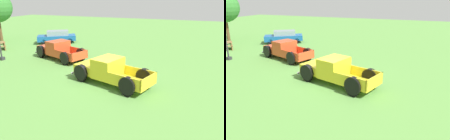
% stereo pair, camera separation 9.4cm
% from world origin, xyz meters
% --- Properties ---
extents(ground_plane, '(80.00, 80.00, 0.00)m').
position_xyz_m(ground_plane, '(0.00, 0.00, 0.00)').
color(ground_plane, '#5B9342').
extents(pickup_truck_foreground, '(3.32, 5.56, 1.60)m').
position_xyz_m(pickup_truck_foreground, '(-0.34, -0.25, 0.77)').
color(pickup_truck_foreground, yellow).
rests_on(pickup_truck_foreground, ground_plane).
extents(pickup_truck_behind_right, '(3.37, 5.35, 1.54)m').
position_xyz_m(pickup_truck_behind_right, '(3.29, 5.84, 0.74)').
color(pickup_truck_behind_right, '#D14723').
rests_on(pickup_truck_behind_right, ground_plane).
extents(sedan_distant_a, '(3.79, 4.44, 1.40)m').
position_xyz_m(sedan_distant_a, '(8.84, 9.77, 0.74)').
color(sedan_distant_a, '#195699').
rests_on(sedan_distant_a, ground_plane).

